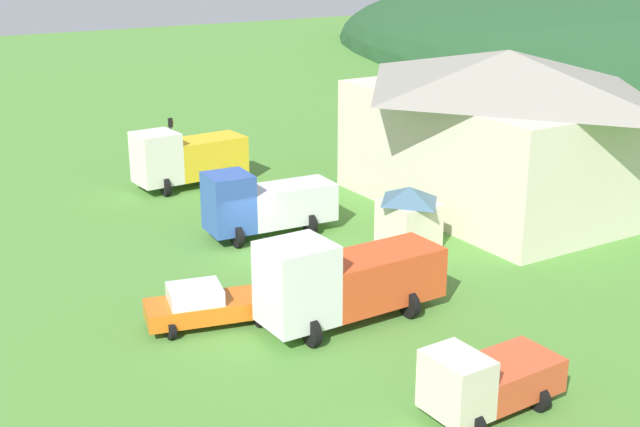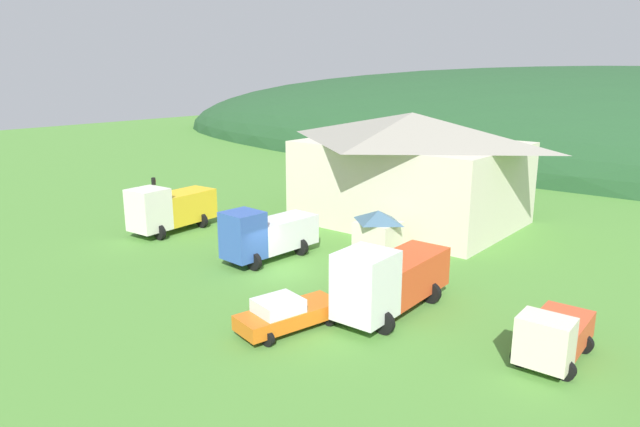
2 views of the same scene
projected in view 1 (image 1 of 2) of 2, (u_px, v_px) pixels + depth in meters
The scene contains 10 objects.
ground_plane at pixel (263, 255), 40.22m from camera, with size 200.00×200.00×0.00m, color #518C38.
depot_building at pixel (504, 126), 46.66m from camera, with size 16.88×12.78×8.61m.
play_shed_cream at pixel (409, 215), 41.10m from camera, with size 2.81×2.43×2.95m.
heavy_rig_striped at pixel (185, 157), 50.44m from camera, with size 3.45×6.88×3.57m.
box_truck_blue at pixel (263, 203), 42.24m from camera, with size 3.25×6.75×3.47m.
heavy_rig_white at pixel (342, 280), 32.62m from camera, with size 3.23×7.71×3.72m.
light_truck_cream at pixel (485, 380), 26.63m from camera, with size 2.64×4.72×2.37m.
service_pickup_orange at pixel (207, 305), 32.82m from camera, with size 3.05×5.34×1.66m.
traffic_light_west at pixel (172, 143), 51.20m from camera, with size 0.20×0.32×3.99m.
traffic_cone_near_pickup at pixel (402, 266), 38.86m from camera, with size 0.36×0.36×0.47m, color orange.
Camera 1 is at (33.42, -17.32, 14.57)m, focal length 47.39 mm.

